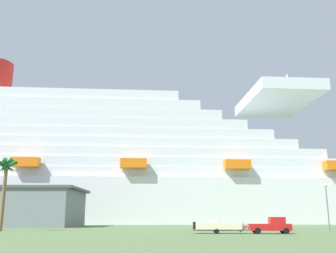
{
  "coord_description": "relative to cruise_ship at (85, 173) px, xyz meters",
  "views": [
    {
      "loc": [
        2.16,
        -62.38,
        2.16
      ],
      "look_at": [
        4.27,
        26.54,
        23.32
      ],
      "focal_mm": 40.91,
      "sensor_mm": 36.0,
      "label": 1
    }
  ],
  "objects": [
    {
      "name": "ground_plane",
      "position": [
        23.34,
        -39.68,
        -17.08
      ],
      "size": [
        600.0,
        600.0,
        0.0
      ],
      "primitive_type": "plane",
      "color": "#567042"
    },
    {
      "name": "street_lamp",
      "position": [
        52.64,
        -69.96,
        -12.14
      ],
      "size": [
        0.56,
        0.56,
        7.53
      ],
      "color": "slate",
      "rests_on": "ground_plane"
    },
    {
      "name": "cruise_ship",
      "position": [
        0.0,
        0.0,
        0.0
      ],
      "size": [
        271.96,
        45.62,
        63.26
      ],
      "color": "white",
      "rests_on": "ground_plane"
    },
    {
      "name": "pickup_truck",
      "position": [
        40.86,
        -78.7,
        -16.04
      ],
      "size": [
        5.74,
        2.64,
        2.2
      ],
      "color": "red",
      "rests_on": "ground_plane"
    },
    {
      "name": "palm_tree",
      "position": [
        0.02,
        -67.83,
        -7.82
      ],
      "size": [
        3.45,
        3.61,
        11.76
      ],
      "color": "brown",
      "rests_on": "ground_plane"
    },
    {
      "name": "small_boat_on_trailer",
      "position": [
        34.36,
        -78.17,
        -16.12
      ],
      "size": [
        8.64,
        2.37,
        2.15
      ],
      "color": "#595960",
      "rests_on": "ground_plane"
    }
  ]
}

